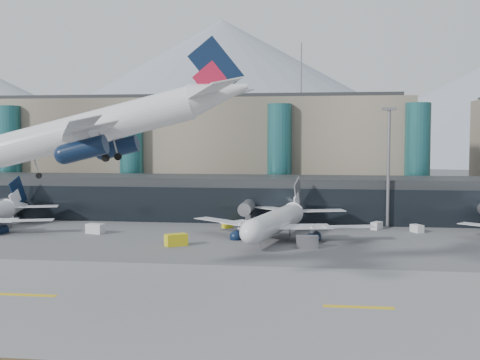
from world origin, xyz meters
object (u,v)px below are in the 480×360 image
jet_parked_mid (281,213)px  veh_f (4,224)px  veh_g (417,229)px  hero_jet (122,114)px  veh_b (227,225)px  veh_a (95,229)px  veh_h (176,240)px  veh_c (307,242)px  lightmast_mid (388,160)px  veh_d (377,226)px

jet_parked_mid → veh_f: (-58.77, 2.74, -3.68)m
veh_g → jet_parked_mid: bearing=-99.3°
hero_jet → veh_b: 60.57m
veh_a → veh_h: bearing=-15.7°
veh_c → veh_b: bearing=124.9°
lightmast_mid → veh_b: (-33.95, -5.32, -13.77)m
veh_d → veh_h: 44.38m
veh_a → veh_d: 57.98m
veh_c → veh_g: bearing=38.8°
veh_a → veh_h: veh_h is taller
veh_a → veh_b: (25.11, 11.06, -0.33)m
hero_jet → veh_f: bearing=129.0°
veh_g → veh_h: bearing=-92.6°
veh_c → lightmast_mid: bearing=53.9°
veh_f → veh_g: size_ratio=1.26×
veh_a → veh_b: size_ratio=1.55×
jet_parked_mid → veh_c: (5.34, -11.19, -3.57)m
veh_c → veh_h: bearing=178.0°
jet_parked_mid → veh_f: 58.94m
lightmast_mid → veh_h: 50.20m
veh_d → veh_g: bearing=-79.6°
veh_d → hero_jet: bearing=-179.8°
hero_jet → veh_d: hero_jet is taller
veh_b → veh_c: veh_c is taller
veh_g → veh_h: 49.70m
jet_parked_mid → veh_g: bearing=-59.0°
jet_parked_mid → hero_jet: bearing=173.4°
lightmast_mid → veh_b: size_ratio=11.42×
jet_parked_mid → veh_f: bearing=99.8°
hero_jet → veh_g: (43.07, 55.50, -21.22)m
lightmast_mid → veh_g: bearing=-50.8°
jet_parked_mid → veh_a: 37.34m
veh_d → lightmast_mid: bearing=-5.5°
veh_c → hero_jet: bearing=-125.5°
veh_b → veh_h: (-5.78, -22.30, 0.41)m
veh_d → veh_b: bearing=124.9°
hero_jet → veh_d: size_ratio=12.66×
lightmast_mid → veh_a: lightmast_mid is taller
veh_b → veh_d: bearing=-57.2°
veh_d → veh_f: 78.68m
hero_jet → veh_h: (-1.85, 34.24, -20.94)m
lightmast_mid → veh_b: lightmast_mid is taller
hero_jet → veh_c: 46.16m
jet_parked_mid → veh_b: jet_parked_mid is taller
hero_jet → veh_h: 40.18m
lightmast_mid → veh_c: 34.13m
hero_jet → veh_c: hero_jet is taller
lightmast_mid → jet_parked_mid: lightmast_mid is taller
hero_jet → jet_parked_mid: 52.03m
jet_parked_mid → veh_a: (-37.15, -0.88, -3.65)m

